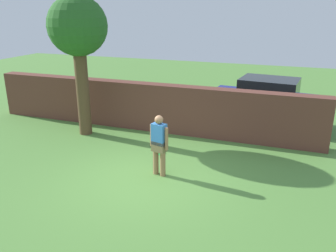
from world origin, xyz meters
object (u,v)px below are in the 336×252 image
object	(u,v)px
tree	(78,31)
car	(268,102)
person	(159,143)
frisbee_green	(161,153)

from	to	relation	value
tree	car	distance (m)	7.09
tree	person	world-z (taller)	tree
car	frisbee_green	size ratio (longest dim) A/B	16.15
tree	person	xyz separation A→B (m)	(3.54, -2.05, -2.55)
frisbee_green	car	bearing A→B (deg)	55.79
frisbee_green	person	bearing A→B (deg)	-70.55
car	person	bearing A→B (deg)	-106.67
tree	person	distance (m)	4.82
car	frisbee_green	xyz separation A→B (m)	(-2.69, -3.96, -0.85)
person	tree	bearing A→B (deg)	-16.76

